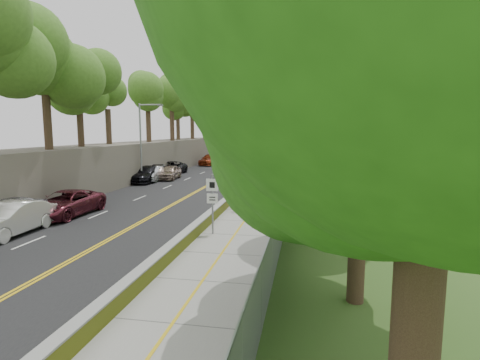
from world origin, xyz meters
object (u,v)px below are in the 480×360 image
(streetlight, at_px, (143,138))
(car_1, at_px, (11,219))
(car_0, at_px, (7,212))
(car_2, at_px, (66,203))
(construction_barrel, at_px, (283,173))
(signpost, at_px, (212,197))
(painter_0, at_px, (252,185))
(person_far, at_px, (291,176))
(concrete_block, at_px, (274,205))

(streetlight, bearing_deg, car_1, -85.60)
(car_0, distance_m, car_2, 3.29)
(construction_barrel, bearing_deg, car_0, -118.95)
(car_2, bearing_deg, signpost, -12.57)
(construction_barrel, bearing_deg, painter_0, -97.31)
(car_0, bearing_deg, car_1, -39.30)
(streetlight, xyz_separation_m, person_far, (14.63, 2.32, -3.82))
(streetlight, relative_size, signpost, 2.58)
(concrete_block, distance_m, car_2, 13.17)
(streetlight, bearing_deg, signpost, -55.92)
(concrete_block, bearing_deg, car_2, -164.09)
(car_1, xyz_separation_m, person_far, (13.17, 21.33, -0.06))
(construction_barrel, height_order, car_0, car_0)
(car_2, xyz_separation_m, painter_0, (10.45, 8.76, 0.19))
(signpost, distance_m, painter_0, 11.22)
(car_0, bearing_deg, car_2, 65.29)
(person_far, bearing_deg, painter_0, 93.15)
(concrete_block, xyz_separation_m, car_2, (-12.66, -3.61, 0.35))
(concrete_block, xyz_separation_m, person_far, (0.52, 13.32, 0.34))
(car_2, height_order, person_far, car_2)
(signpost, height_order, concrete_block, signpost)
(construction_barrel, bearing_deg, signpost, -94.91)
(construction_barrel, relative_size, person_far, 0.63)
(concrete_block, distance_m, painter_0, 5.63)
(car_1, bearing_deg, car_2, 88.72)
(car_1, relative_size, person_far, 3.31)
(signpost, height_order, person_far, signpost)
(painter_0, xyz_separation_m, person_far, (2.72, 8.17, -0.19))
(streetlight, bearing_deg, person_far, 9.02)
(signpost, relative_size, construction_barrel, 3.23)
(car_0, bearing_deg, streetlight, 93.92)
(construction_barrel, height_order, concrete_block, construction_barrel)
(car_2, bearing_deg, painter_0, 40.88)
(signpost, xyz_separation_m, concrete_block, (2.61, 6.02, -1.49))
(streetlight, distance_m, car_0, 17.89)
(construction_barrel, distance_m, painter_0, 13.33)
(concrete_block, relative_size, car_2, 0.23)
(signpost, bearing_deg, concrete_block, 66.57)
(car_0, relative_size, car_2, 0.84)
(signpost, distance_m, concrete_block, 6.72)
(car_0, bearing_deg, signpost, 6.68)
(painter_0, bearing_deg, construction_barrel, 4.41)
(construction_barrel, xyz_separation_m, car_1, (-12.14, -26.38, 0.34))
(construction_barrel, bearing_deg, car_1, -114.72)
(car_1, xyz_separation_m, car_2, (0.00, 4.40, -0.05))
(streetlight, height_order, car_0, streetlight)
(construction_barrel, bearing_deg, streetlight, -151.57)
(signpost, distance_m, car_0, 11.71)
(concrete_block, relative_size, painter_0, 0.67)
(streetlight, distance_m, person_far, 15.30)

